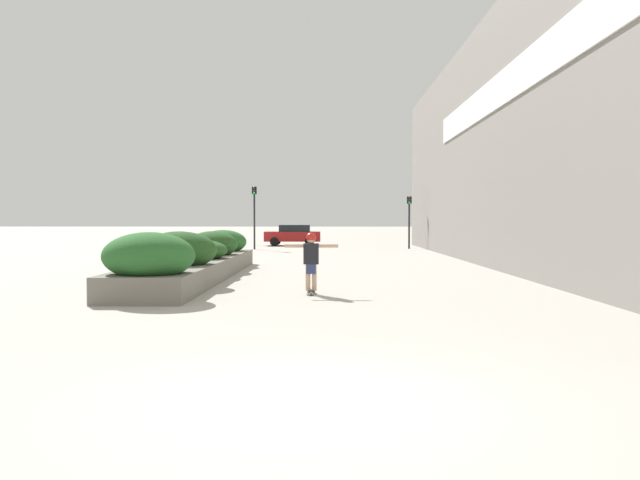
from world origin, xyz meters
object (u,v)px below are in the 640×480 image
at_px(skateboard, 311,292).
at_px(car_center_left, 293,235).
at_px(skateboarder, 311,256).
at_px(car_leftmost, 507,234).
at_px(traffic_light_right, 409,213).
at_px(traffic_light_left, 254,207).

height_order(skateboard, car_center_left, car_center_left).
bearing_deg(car_center_left, skateboard, -175.95).
bearing_deg(skateboarder, car_leftmost, 67.39).
xyz_separation_m(car_center_left, traffic_light_right, (7.47, -4.43, 1.47)).
xyz_separation_m(skateboarder, car_center_left, (-1.99, 28.08, -0.19)).
bearing_deg(traffic_light_right, skateboarder, -103.05).
height_order(car_center_left, traffic_light_right, traffic_light_right).
relative_size(car_center_left, traffic_light_right, 1.18).
xyz_separation_m(skateboarder, traffic_light_right, (5.48, 23.65, 1.28)).
bearing_deg(car_leftmost, skateboarder, -24.36).
bearing_deg(traffic_light_right, car_leftmost, 34.19).
relative_size(skateboard, car_center_left, 0.17).
bearing_deg(car_center_left, traffic_light_left, 158.93).
distance_m(car_leftmost, car_center_left, 15.03).
bearing_deg(car_center_left, traffic_light_right, -120.68).
bearing_deg(car_leftmost, skateboard, -24.36).
xyz_separation_m(car_center_left, traffic_light_left, (-2.07, -5.36, 1.81)).
distance_m(skateboarder, car_leftmost, 31.59).
relative_size(skateboarder, traffic_light_left, 0.37).
bearing_deg(traffic_light_right, skateboard, -103.05).
xyz_separation_m(skateboard, traffic_light_left, (-4.05, 22.72, 2.50)).
height_order(car_leftmost, traffic_light_right, traffic_light_right).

